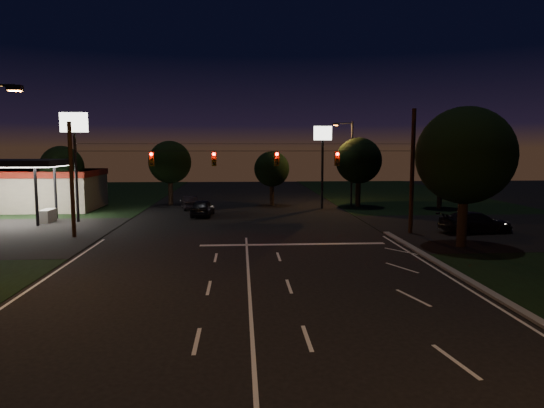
{
  "coord_description": "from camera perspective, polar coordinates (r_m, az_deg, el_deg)",
  "views": [
    {
      "loc": [
        -0.33,
        -19.19,
        6.22
      ],
      "look_at": [
        1.45,
        8.46,
        3.0
      ],
      "focal_mm": 32.0,
      "sensor_mm": 36.0,
      "label": 1
    }
  ],
  "objects": [
    {
      "name": "pole_sign_left_near",
      "position": [
        43.4,
        -22.21,
        7.14
      ],
      "size": [
        2.2,
        0.3,
        9.1
      ],
      "color": "black",
      "rests_on": "ground"
    },
    {
      "name": "tree_far_d",
      "position": [
        51.83,
        10.15,
        4.98
      ],
      "size": [
        4.8,
        4.8,
        7.3
      ],
      "color": "black",
      "rests_on": "ground"
    },
    {
      "name": "stop_bar",
      "position": [
        31.49,
        2.48,
        -4.76
      ],
      "size": [
        12.0,
        0.5,
        0.01
      ],
      "primitive_type": "cube",
      "color": "silver",
      "rests_on": "ground"
    },
    {
      "name": "tree_far_a",
      "position": [
        52.4,
        -23.42,
        3.94
      ],
      "size": [
        4.2,
        4.2,
        6.42
      ],
      "color": "black",
      "rests_on": "ground"
    },
    {
      "name": "tree_far_e",
      "position": [
        52.45,
        19.2,
        3.96
      ],
      "size": [
        4.0,
        4.0,
        6.18
      ],
      "color": "black",
      "rests_on": "ground"
    },
    {
      "name": "utility_pole_left",
      "position": [
        36.66,
        -22.23,
        -3.64
      ],
      "size": [
        0.28,
        0.28,
        8.0
      ],
      "primitive_type": "cylinder",
      "color": "black",
      "rests_on": "ground"
    },
    {
      "name": "car_oncoming_b",
      "position": [
        50.0,
        -9.64,
        0.16
      ],
      "size": [
        2.28,
        4.29,
        1.34
      ],
      "primitive_type": "imported",
      "rotation": [
        0.0,
        0.0,
        3.36
      ],
      "color": "black",
      "rests_on": "ground"
    },
    {
      "name": "street_light_right_far",
      "position": [
        52.49,
        9.1,
        5.48
      ],
      "size": [
        2.2,
        0.35,
        9.0
      ],
      "color": "black",
      "rests_on": "ground"
    },
    {
      "name": "signal_span",
      "position": [
        34.16,
        -3.13,
        5.42
      ],
      "size": [
        24.0,
        0.4,
        1.56
      ],
      "color": "black",
      "rests_on": "ground"
    },
    {
      "name": "tree_right_near",
      "position": [
        32.47,
        21.68,
        5.2
      ],
      "size": [
        6.0,
        6.0,
        8.76
      ],
      "color": "black",
      "rests_on": "ground"
    },
    {
      "name": "car_cross",
      "position": [
        38.48,
        22.83,
        -2.02
      ],
      "size": [
        5.63,
        2.86,
        1.57
      ],
      "primitive_type": "imported",
      "rotation": [
        0.0,
        0.0,
        1.7
      ],
      "color": "black",
      "rests_on": "ground"
    },
    {
      "name": "ground",
      "position": [
        20.17,
        -2.61,
        -11.33
      ],
      "size": [
        140.0,
        140.0,
        0.0
      ],
      "primitive_type": "plane",
      "color": "black",
      "rests_on": "ground"
    },
    {
      "name": "cross_street_right",
      "position": [
        41.11,
        26.05,
        -2.75
      ],
      "size": [
        20.0,
        16.0,
        0.02
      ],
      "primitive_type": "cube",
      "color": "black",
      "rests_on": "ground"
    },
    {
      "name": "gas_station",
      "position": [
        54.19,
        -27.1,
        1.84
      ],
      "size": [
        14.2,
        16.1,
        5.25
      ],
      "color": "gray",
      "rests_on": "ground"
    },
    {
      "name": "tree_far_b",
      "position": [
        53.89,
        -11.88,
        4.78
      ],
      "size": [
        4.6,
        4.6,
        6.98
      ],
      "color": "black",
      "rests_on": "ground"
    },
    {
      "name": "utility_pole_right",
      "position": [
        36.87,
        15.95,
        -3.34
      ],
      "size": [
        0.3,
        0.3,
        9.0
      ],
      "primitive_type": "cylinder",
      "color": "black",
      "rests_on": "ground"
    },
    {
      "name": "car_oncoming_a",
      "position": [
        44.74,
        -8.19,
        -0.43
      ],
      "size": [
        2.15,
        4.65,
        1.54
      ],
      "primitive_type": "imported",
      "rotation": [
        0.0,
        0.0,
        3.07
      ],
      "color": "black",
      "rests_on": "ground"
    },
    {
      "name": "center_line",
      "position": [
        14.58,
        -2.13,
        -18.59
      ],
      "size": [
        0.14,
        40.0,
        0.01
      ],
      "primitive_type": "cube",
      "color": "silver",
      "rests_on": "ground"
    },
    {
      "name": "tree_far_c",
      "position": [
        52.45,
        -0.01,
        4.09
      ],
      "size": [
        3.8,
        3.8,
        5.86
      ],
      "color": "black",
      "rests_on": "ground"
    },
    {
      "name": "pole_sign_right",
      "position": [
        49.89,
        5.97,
        6.61
      ],
      "size": [
        1.8,
        0.3,
        8.4
      ],
      "color": "black",
      "rests_on": "ground"
    }
  ]
}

